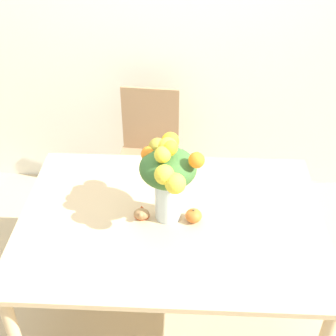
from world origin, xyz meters
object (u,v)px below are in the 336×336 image
pumpkin (194,216)px  dining_chair_near_window (148,155)px  turkey_figurine (142,212)px  flower_vase (168,174)px

pumpkin → dining_chair_near_window: size_ratio=0.09×
pumpkin → turkey_figurine: pumpkin is taller
flower_vase → pumpkin: flower_vase is taller
turkey_figurine → flower_vase: bearing=3.6°
flower_vase → turkey_figurine: (-0.13, -0.01, -0.24)m
dining_chair_near_window → turkey_figurine: bearing=-82.4°
flower_vase → turkey_figurine: 0.27m
pumpkin → flower_vase: bearing=169.8°
turkey_figurine → dining_chair_near_window: bearing=93.2°
flower_vase → pumpkin: size_ratio=5.65×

